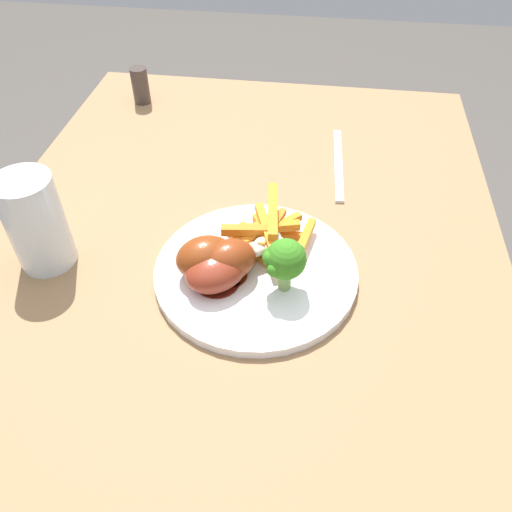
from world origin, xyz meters
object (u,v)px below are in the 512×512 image
at_px(chicken_drumstick_extra, 229,259).
at_px(pepper_shaker, 140,85).
at_px(dinner_plate, 256,271).
at_px(chicken_drumstick_far, 208,257).
at_px(chicken_drumstick_near, 220,268).
at_px(fork, 338,164).
at_px(water_glass, 36,222).
at_px(dining_table, 238,321).
at_px(broccoli_floret_front, 284,260).
at_px(carrot_fries_pile, 268,232).

bearing_deg(chicken_drumstick_extra, pepper_shaker, -150.66).
distance_m(dinner_plate, chicken_drumstick_far, 0.06).
relative_size(chicken_drumstick_near, chicken_drumstick_far, 1.07).
xyz_separation_m(chicken_drumstick_extra, fork, (-0.26, 0.12, -0.03)).
xyz_separation_m(chicken_drumstick_extra, pepper_shaker, (-0.42, -0.24, -0.00)).
bearing_deg(water_glass, chicken_drumstick_extra, 88.86).
bearing_deg(fork, chicken_drumstick_near, -28.16).
bearing_deg(dining_table, chicken_drumstick_far, -28.96).
distance_m(chicken_drumstick_near, chicken_drumstick_extra, 0.01).
relative_size(dinner_plate, pepper_shaker, 3.87).
height_order(dining_table, dinner_plate, dinner_plate).
xyz_separation_m(broccoli_floret_front, carrot_fries_pile, (-0.07, -0.03, -0.02)).
bearing_deg(fork, chicken_drumstick_extra, -27.62).
bearing_deg(chicken_drumstick_near, broccoli_floret_front, 89.15).
bearing_deg(broccoli_floret_front, dining_table, -130.76).
xyz_separation_m(dinner_plate, pepper_shaker, (-0.40, -0.27, 0.03)).
bearing_deg(pepper_shaker, water_glass, 0.83).
bearing_deg(chicken_drumstick_extra, dinner_plate, 114.85).
bearing_deg(chicken_drumstick_far, water_glass, -91.37).
height_order(dinner_plate, water_glass, water_glass).
relative_size(dinner_plate, chicken_drumstick_far, 2.14).
height_order(broccoli_floret_front, water_glass, water_glass).
xyz_separation_m(water_glass, pepper_shaker, (-0.41, -0.01, -0.03)).
distance_m(dinner_plate, fork, 0.27).
xyz_separation_m(dining_table, chicken_drumstick_far, (0.04, -0.02, 0.17)).
height_order(broccoli_floret_front, fork, broccoli_floret_front).
height_order(dinner_plate, chicken_drumstick_far, chicken_drumstick_far).
relative_size(dining_table, chicken_drumstick_extra, 9.00).
bearing_deg(chicken_drumstick_far, carrot_fries_pile, 132.77).
bearing_deg(pepper_shaker, dining_table, 32.11).
bearing_deg(broccoli_floret_front, pepper_shaker, -145.16).
bearing_deg(broccoli_floret_front, fork, 168.06).
relative_size(dining_table, fork, 5.12).
bearing_deg(pepper_shaker, chicken_drumstick_far, 26.79).
bearing_deg(dinner_plate, fork, 159.57).
distance_m(carrot_fries_pile, pepper_shaker, 0.45).
bearing_deg(carrot_fries_pile, dining_table, -69.18).
height_order(broccoli_floret_front, chicken_drumstick_extra, broccoli_floret_front).
bearing_deg(pepper_shaker, chicken_drumstick_near, 27.83).
height_order(fork, pepper_shaker, pepper_shaker).
height_order(carrot_fries_pile, chicken_drumstick_extra, chicken_drumstick_extra).
height_order(chicken_drumstick_far, water_glass, water_glass).
height_order(dining_table, chicken_drumstick_near, chicken_drumstick_near).
bearing_deg(dining_table, broccoli_floret_front, 49.24).
bearing_deg(chicken_drumstick_extra, fork, 154.98).
distance_m(fork, water_glass, 0.44).
distance_m(chicken_drumstick_near, fork, 0.31).
xyz_separation_m(broccoli_floret_front, pepper_shaker, (-0.43, -0.30, -0.02)).
distance_m(dinner_plate, chicken_drumstick_extra, 0.04).
distance_m(broccoli_floret_front, carrot_fries_pile, 0.08).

